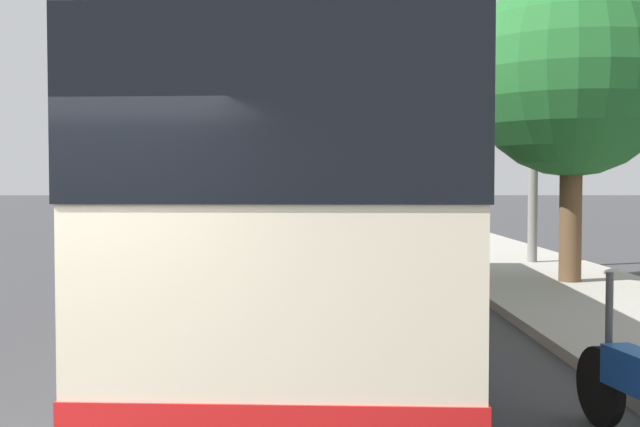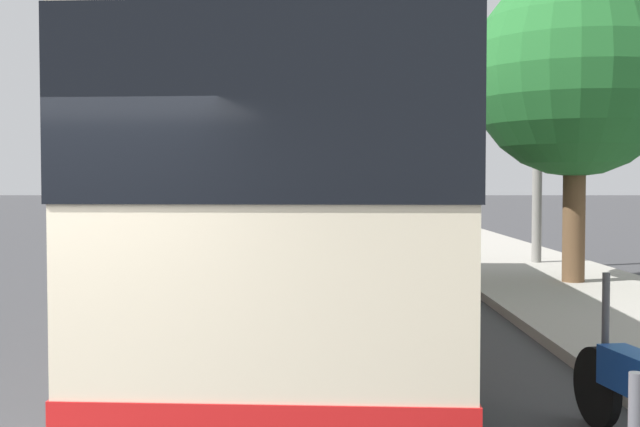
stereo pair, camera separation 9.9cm
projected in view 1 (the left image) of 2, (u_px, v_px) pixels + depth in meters
The scene contains 8 objects.
sidewalk_curb at pixel (569, 289), 14.35m from camera, with size 110.00×3.60×0.14m, color #9E998E.
lane_divider_line at pixel (216, 293), 14.30m from camera, with size 110.00×0.16×0.01m, color silver.
coach_bus at pixel (318, 184), 10.84m from camera, with size 12.51×3.25×3.34m.
car_behind_bus at pixel (308, 216), 30.38m from camera, with size 4.14×1.97×1.50m.
car_oncoming at pixel (247, 208), 38.98m from camera, with size 4.49×2.02×1.45m.
car_far_distant at pixel (313, 206), 39.99m from camera, with size 4.00×2.00×1.59m.
roadside_tree_mid_block at pixel (572, 74), 14.70m from camera, with size 3.83×3.83×5.91m.
utility_pole at pixel (534, 77), 18.26m from camera, with size 0.22×0.22×8.75m, color slate.
Camera 1 is at (-4.24, -1.76, 2.00)m, focal length 44.89 mm.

